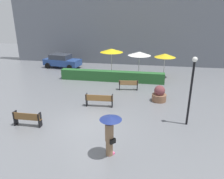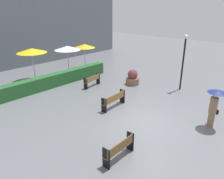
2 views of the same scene
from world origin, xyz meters
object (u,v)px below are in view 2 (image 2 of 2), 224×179
at_px(pedestrian_with_umbrella, 215,103).
at_px(patio_umbrella_yellow_far, 84,46).
at_px(patio_umbrella_white, 67,48).
at_px(bench_mid_center, 114,99).
at_px(lamp_post, 184,57).
at_px(planter_pot, 133,78).
at_px(patio_umbrella_yellow, 32,51).
at_px(bench_near_left, 120,148).
at_px(bench_back_row, 92,80).

bearing_deg(pedestrian_with_umbrella, patio_umbrella_yellow_far, 77.30).
bearing_deg(patio_umbrella_white, bench_mid_center, -106.80).
height_order(lamp_post, patio_umbrella_yellow_far, lamp_post).
distance_m(lamp_post, patio_umbrella_yellow_far, 9.61).
xyz_separation_m(bench_mid_center, pedestrian_with_umbrella, (1.70, -5.14, 0.77)).
xyz_separation_m(pedestrian_with_umbrella, patio_umbrella_yellow_far, (2.96, 13.15, 0.89)).
distance_m(planter_pot, patio_umbrella_yellow, 8.22).
bearing_deg(patio_umbrella_yellow, planter_pot, -54.19).
distance_m(planter_pot, patio_umbrella_white, 6.25).
height_order(bench_mid_center, bench_near_left, bench_mid_center).
bearing_deg(patio_umbrella_white, patio_umbrella_yellow, 164.25).
height_order(bench_back_row, planter_pot, planter_pot).
xyz_separation_m(pedestrian_with_umbrella, lamp_post, (3.84, 3.58, 1.13)).
distance_m(bench_back_row, lamp_post, 6.82).
xyz_separation_m(bench_mid_center, patio_umbrella_yellow_far, (4.67, 8.01, 1.66)).
xyz_separation_m(lamp_post, patio_umbrella_yellow_far, (-0.88, 9.57, -0.24)).
bearing_deg(patio_umbrella_white, patio_umbrella_yellow_far, 14.39).
distance_m(bench_mid_center, pedestrian_with_umbrella, 5.47).
height_order(bench_mid_center, planter_pot, planter_pot).
distance_m(patio_umbrella_yellow, patio_umbrella_yellow_far, 5.29).
bearing_deg(patio_umbrella_yellow_far, pedestrian_with_umbrella, -102.70).
height_order(pedestrian_with_umbrella, patio_umbrella_yellow_far, patio_umbrella_yellow_far).
xyz_separation_m(bench_back_row, patio_umbrella_yellow, (-2.22, 4.50, 1.97)).
bearing_deg(lamp_post, bench_mid_center, 164.28).
xyz_separation_m(patio_umbrella_yellow, patio_umbrella_white, (2.84, -0.80, -0.08)).
bearing_deg(pedestrian_with_umbrella, lamp_post, 43.02).
distance_m(pedestrian_with_umbrella, patio_umbrella_yellow, 13.57).
distance_m(bench_mid_center, bench_near_left, 4.76).
distance_m(pedestrian_with_umbrella, lamp_post, 5.37).
distance_m(bench_back_row, planter_pot, 3.14).
xyz_separation_m(bench_back_row, planter_pot, (2.45, -1.97, 0.00)).
bearing_deg(bench_back_row, patio_umbrella_white, 80.60).
bearing_deg(patio_umbrella_yellow, bench_back_row, -63.74).
height_order(patio_umbrella_yellow, patio_umbrella_white, patio_umbrella_yellow).
xyz_separation_m(planter_pot, patio_umbrella_yellow, (-4.67, 6.47, 1.97)).
relative_size(bench_near_left, patio_umbrella_white, 0.63).
height_order(bench_near_left, lamp_post, lamp_post).
relative_size(bench_back_row, patio_umbrella_white, 0.62).
bearing_deg(patio_umbrella_yellow, patio_umbrella_yellow_far, -1.89).
xyz_separation_m(pedestrian_with_umbrella, patio_umbrella_yellow, (-2.31, 13.32, 1.18)).
bearing_deg(lamp_post, patio_umbrella_white, 110.34).
relative_size(bench_near_left, bench_back_row, 1.01).
relative_size(pedestrian_with_umbrella, patio_umbrella_yellow_far, 0.85).
xyz_separation_m(bench_mid_center, patio_umbrella_yellow, (-0.61, 8.18, 1.95)).
distance_m(bench_back_row, patio_umbrella_yellow, 5.39).
bearing_deg(planter_pot, patio_umbrella_white, 107.92).
relative_size(lamp_post, patio_umbrella_yellow_far, 1.67).
relative_size(bench_near_left, planter_pot, 1.37).
relative_size(pedestrian_with_umbrella, patio_umbrella_white, 0.78).
xyz_separation_m(bench_mid_center, lamp_post, (5.54, -1.56, 1.90)).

